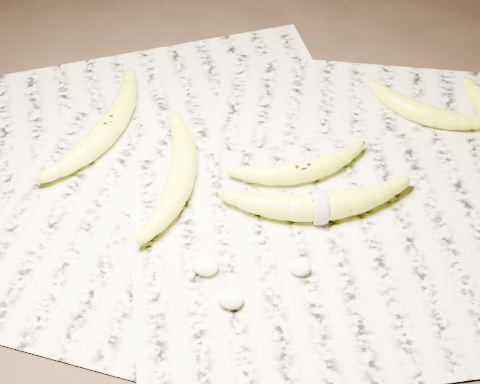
# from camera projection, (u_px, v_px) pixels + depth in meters

# --- Properties ---
(ground) EXTENTS (3.00, 3.00, 0.00)m
(ground) POSITION_uv_depth(u_px,v_px,m) (236.00, 216.00, 0.93)
(ground) COLOR black
(ground) RESTS_ON ground
(newspaper_patch) EXTENTS (0.90, 0.70, 0.01)m
(newspaper_patch) POSITION_uv_depth(u_px,v_px,m) (262.00, 198.00, 0.95)
(newspaper_patch) COLOR #ACA793
(newspaper_patch) RESTS_ON ground
(banana_left_a) EXTENTS (0.12, 0.23, 0.04)m
(banana_left_a) POSITION_uv_depth(u_px,v_px,m) (108.00, 126.00, 1.01)
(banana_left_a) COLOR yellow
(banana_left_a) RESTS_ON newspaper_patch
(banana_left_b) EXTENTS (0.07, 0.21, 0.04)m
(banana_left_b) POSITION_uv_depth(u_px,v_px,m) (181.00, 174.00, 0.95)
(banana_left_b) COLOR yellow
(banana_left_b) RESTS_ON newspaper_patch
(banana_center) EXTENTS (0.18, 0.12, 0.03)m
(banana_center) POSITION_uv_depth(u_px,v_px,m) (302.00, 170.00, 0.96)
(banana_center) COLOR yellow
(banana_center) RESTS_ON newspaper_patch
(banana_taped) EXTENTS (0.24, 0.11, 0.04)m
(banana_taped) POSITION_uv_depth(u_px,v_px,m) (319.00, 205.00, 0.91)
(banana_taped) COLOR yellow
(banana_taped) RESTS_ON newspaper_patch
(banana_upper_a) EXTENTS (0.17, 0.11, 0.03)m
(banana_upper_a) POSITION_uv_depth(u_px,v_px,m) (420.00, 111.00, 1.04)
(banana_upper_a) COLOR yellow
(banana_upper_a) RESTS_ON newspaper_patch
(measuring_tape) EXTENTS (0.01, 0.05, 0.05)m
(measuring_tape) POSITION_uv_depth(u_px,v_px,m) (319.00, 205.00, 0.91)
(measuring_tape) COLOR white
(measuring_tape) RESTS_ON newspaper_patch
(flesh_chunk_a) EXTENTS (0.03, 0.03, 0.02)m
(flesh_chunk_a) POSITION_uv_depth(u_px,v_px,m) (231.00, 297.00, 0.83)
(flesh_chunk_a) COLOR beige
(flesh_chunk_a) RESTS_ON newspaper_patch
(flesh_chunk_b) EXTENTS (0.04, 0.03, 0.02)m
(flesh_chunk_b) POSITION_uv_depth(u_px,v_px,m) (205.00, 263.00, 0.86)
(flesh_chunk_b) COLOR beige
(flesh_chunk_b) RESTS_ON newspaper_patch
(flesh_chunk_c) EXTENTS (0.03, 0.02, 0.02)m
(flesh_chunk_c) POSITION_uv_depth(u_px,v_px,m) (300.00, 265.00, 0.86)
(flesh_chunk_c) COLOR beige
(flesh_chunk_c) RESTS_ON newspaper_patch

